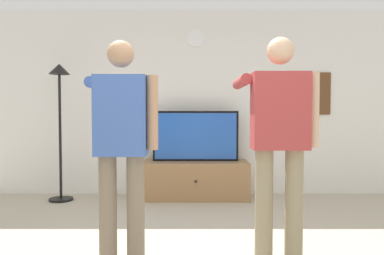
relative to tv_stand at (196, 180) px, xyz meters
The scene contains 8 objects.
back_wall 1.15m from the tv_stand, 101.96° to the left, with size 6.40×0.10×2.70m, color silver.
tv_stand is the anchor object (origin of this frame).
television 0.61m from the tv_stand, 90.00° to the left, with size 1.20×0.07×0.70m.
wall_clock 2.04m from the tv_stand, 90.00° to the left, with size 0.25×0.25×0.03m, color white.
framed_picture 2.07m from the tv_stand, 10.14° to the left, with size 0.66×0.04×0.61m, color brown.
floor_lamp 2.14m from the tv_stand, behind, with size 0.32×0.32×1.86m.
person_standing_nearer_lamp 2.43m from the tv_stand, 105.15° to the right, with size 0.58×0.78×1.76m.
person_standing_nearer_couch 2.47m from the tv_stand, 74.41° to the right, with size 0.61×0.78×1.78m.
Camera 1 is at (0.02, -2.54, 1.20)m, focal length 34.61 mm.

